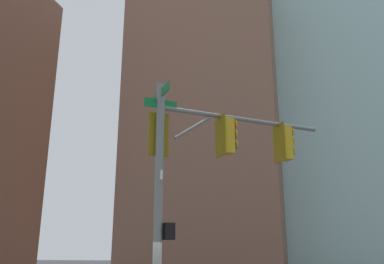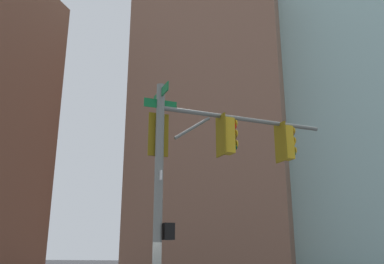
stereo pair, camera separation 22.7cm
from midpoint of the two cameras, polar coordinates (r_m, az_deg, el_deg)
The scene contains 3 objects.
signal_pole_assembly at distance 10.83m, azimuth 2.19°, elevation -4.06°, with size 3.75×4.40×6.57m.
building_brick_nearside at distance 58.33m, azimuth 3.77°, elevation 0.46°, with size 19.54×19.56×38.53m, color #845B47.
building_glass_tower at distance 76.80m, azimuth 23.13°, elevation 13.96°, with size 29.26×26.31×79.06m, color #9EC6C1.
Camera 2 is at (9.65, 3.95, 2.28)m, focal length 37.95 mm.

